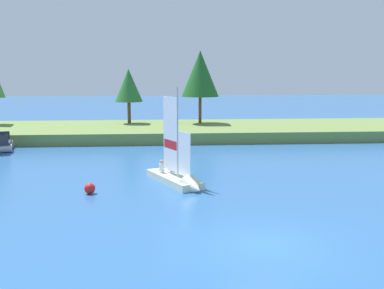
% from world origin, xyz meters
% --- Properties ---
extents(ground_plane, '(200.00, 200.00, 0.00)m').
position_xyz_m(ground_plane, '(0.00, 0.00, 0.00)').
color(ground_plane, '#2D609E').
extents(shore_bank, '(80.00, 10.85, 0.93)m').
position_xyz_m(shore_bank, '(0.00, 27.09, 0.46)').
color(shore_bank, olive).
rests_on(shore_bank, ground).
extents(shoreline_tree_centre, '(2.61, 2.61, 5.12)m').
position_xyz_m(shoreline_tree_centre, '(-6.15, 29.52, 4.49)').
color(shoreline_tree_centre, brown).
rests_on(shoreline_tree_centre, shore_bank).
extents(shoreline_tree_midright, '(3.52, 3.52, 6.81)m').
position_xyz_m(shoreline_tree_midright, '(0.56, 29.01, 5.58)').
color(shoreline_tree_midright, brown).
rests_on(shoreline_tree_midright, shore_bank).
extents(sailboat, '(3.11, 4.95, 5.39)m').
position_xyz_m(sailboat, '(-2.36, 8.38, 0.37)').
color(sailboat, silver).
rests_on(sailboat, ground).
extents(channel_buoy, '(0.52, 0.52, 0.52)m').
position_xyz_m(channel_buoy, '(-6.78, 7.15, 0.26)').
color(channel_buoy, red).
rests_on(channel_buoy, ground).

